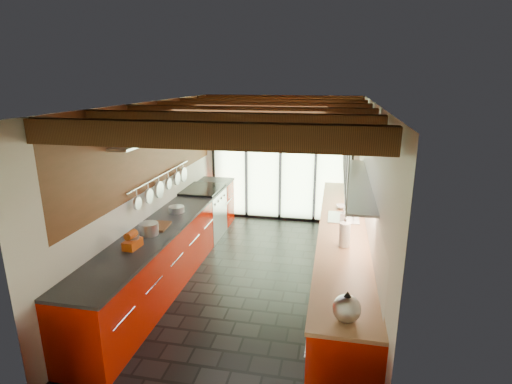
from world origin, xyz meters
TOP-DOWN VIEW (x-y plane):
  - ground at (0.00, 0.00)m, footprint 5.50×5.50m
  - room_shell at (0.00, 0.00)m, footprint 5.50×5.50m
  - ceiling_beams at (-0.00, 0.38)m, footprint 3.14×5.06m
  - glass_door at (0.00, 2.69)m, footprint 2.95×0.10m
  - left_counter at (-1.28, 0.00)m, footprint 0.68×5.00m
  - range_stove at (-1.28, 1.45)m, footprint 0.66×0.90m
  - right_counter at (1.27, 0.00)m, footprint 0.68×5.00m
  - sink_assembly at (1.29, 0.40)m, footprint 0.45×0.52m
  - upper_cabinets_right at (1.43, 0.30)m, footprint 0.34×3.00m
  - left_wall_fixtures at (-1.47, 0.25)m, footprint 0.28×2.60m
  - stand_mixer at (-1.27, -1.21)m, footprint 0.17×0.26m
  - pot_large at (-1.27, -0.77)m, footprint 0.31×0.31m
  - pot_small at (-1.27, 0.18)m, footprint 0.28×0.28m
  - cutting_board at (-1.27, -0.50)m, footprint 0.30×0.40m
  - kettle at (1.27, -2.25)m, footprint 0.28×0.32m
  - paper_towel at (1.27, -0.66)m, footprint 0.18×0.18m
  - soap_bottle at (1.27, 0.23)m, footprint 0.10×0.10m
  - bowl at (1.27, 0.87)m, footprint 0.25×0.25m

SIDE VIEW (x-z plane):
  - ground at x=0.00m, z-range 0.00..0.00m
  - right_counter at x=1.27m, z-range 0.00..0.92m
  - left_counter at x=-1.28m, z-range 0.00..0.92m
  - range_stove at x=-1.28m, z-range -0.01..0.96m
  - cutting_board at x=-1.27m, z-range 0.92..0.95m
  - bowl at x=1.27m, z-range 0.92..0.97m
  - sink_assembly at x=1.29m, z-range 0.75..1.17m
  - pot_small at x=-1.27m, z-range 0.92..1.01m
  - pot_large at x=-1.27m, z-range 0.92..1.08m
  - stand_mixer at x=-1.27m, z-range 0.90..1.13m
  - soap_bottle at x=1.27m, z-range 0.92..1.12m
  - kettle at x=1.27m, z-range 0.90..1.19m
  - paper_towel at x=1.27m, z-range 0.89..1.26m
  - room_shell at x=0.00m, z-range -1.10..4.40m
  - glass_door at x=0.00m, z-range 0.21..3.11m
  - left_wall_fixtures at x=-1.47m, z-range 1.32..2.28m
  - upper_cabinets_right at x=1.43m, z-range 0.35..3.35m
  - ceiling_beams at x=0.00m, z-range 0.01..4.91m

